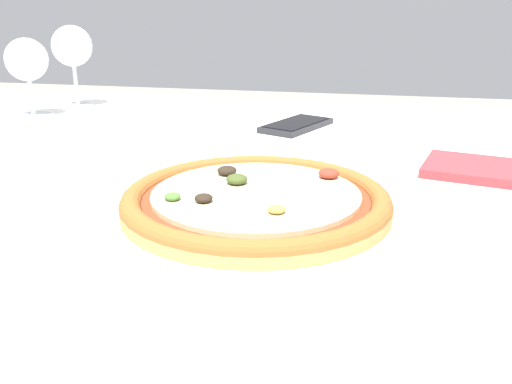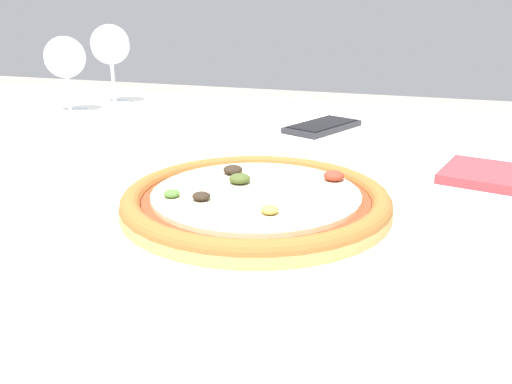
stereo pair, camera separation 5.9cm
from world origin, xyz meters
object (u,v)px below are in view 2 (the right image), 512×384
object	(u,v)px
dining_table	(174,205)
pizza_plate	(256,204)
fork	(11,136)
wine_glass_far_left	(65,60)
cell_phone	(322,126)
wine_glass_far_right	(110,46)

from	to	relation	value
dining_table	pizza_plate	world-z (taller)	pizza_plate
pizza_plate	fork	bearing A→B (deg)	155.90
dining_table	wine_glass_far_left	xyz separation A→B (m)	(-0.33, 0.23, 0.18)
pizza_plate	cell_phone	distance (m)	0.43
pizza_plate	wine_glass_far_left	distance (m)	0.69
pizza_plate	wine_glass_far_left	size ratio (longest dim) A/B	2.17
pizza_plate	cell_phone	bearing A→B (deg)	92.26
pizza_plate	fork	distance (m)	0.54
wine_glass_far_right	fork	bearing A→B (deg)	-90.32
wine_glass_far_left	wine_glass_far_right	distance (m)	0.12
dining_table	cell_phone	xyz separation A→B (m)	(0.18, 0.23, 0.08)
pizza_plate	wine_glass_far_left	bearing A→B (deg)	140.68
pizza_plate	wine_glass_far_left	world-z (taller)	wine_glass_far_left
dining_table	pizza_plate	xyz separation A→B (m)	(0.20, -0.20, 0.10)
dining_table	pizza_plate	distance (m)	0.30
wine_glass_far_right	pizza_plate	bearing A→B (deg)	-47.78
fork	wine_glass_far_right	world-z (taller)	wine_glass_far_right
dining_table	fork	size ratio (longest dim) A/B	8.29
dining_table	pizza_plate	size ratio (longest dim) A/B	4.38
pizza_plate	cell_phone	world-z (taller)	pizza_plate
pizza_plate	dining_table	bearing A→B (deg)	133.92
dining_table	fork	bearing A→B (deg)	176.48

